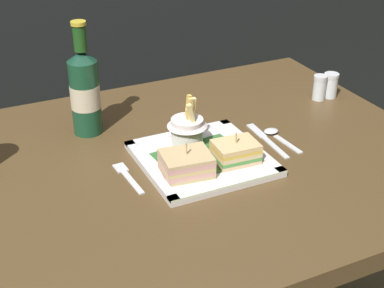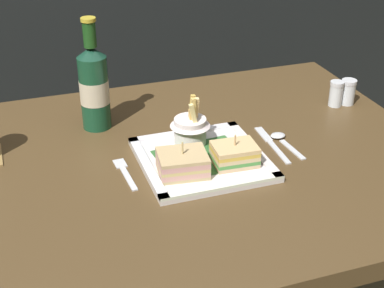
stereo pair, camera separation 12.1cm
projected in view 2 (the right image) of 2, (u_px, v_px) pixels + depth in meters
name	position (u px, v px, depth m)	size (l,w,h in m)	color
dining_table	(183.00, 209.00, 1.31)	(1.13, 0.86, 0.74)	#4F3A21
square_plate	(202.00, 160.00, 1.23)	(0.26, 0.26, 0.02)	white
sandwich_half_left	(183.00, 163.00, 1.16)	(0.11, 0.09, 0.07)	tan
sandwich_half_right	(235.00, 154.00, 1.19)	(0.09, 0.07, 0.07)	#D9B48A
fries_cup	(190.00, 126.00, 1.26)	(0.09, 0.09, 0.11)	silver
beer_bottle	(94.00, 86.00, 1.33)	(0.07, 0.07, 0.27)	#16462B
fork	(125.00, 172.00, 1.19)	(0.03, 0.13, 0.00)	silver
knife	(271.00, 143.00, 1.30)	(0.02, 0.18, 0.00)	silver
spoon	(281.00, 139.00, 1.31)	(0.03, 0.13, 0.01)	silver
salt_shaker	(336.00, 95.00, 1.47)	(0.04, 0.04, 0.07)	silver
pepper_shaker	(348.00, 93.00, 1.48)	(0.04, 0.04, 0.07)	silver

